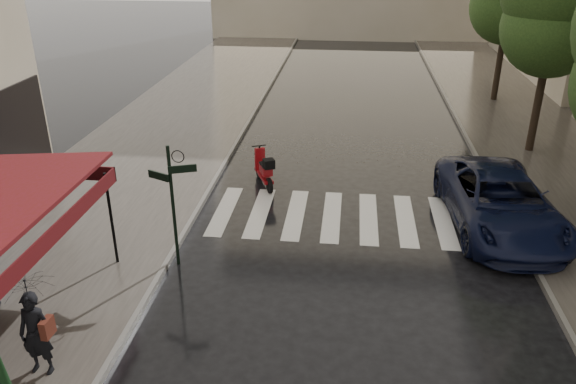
# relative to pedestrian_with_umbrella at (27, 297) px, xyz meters

# --- Properties ---
(ground) EXTENTS (120.00, 120.00, 0.00)m
(ground) POSITION_rel_pedestrian_with_umbrella_xyz_m (2.53, 1.02, -1.75)
(ground) COLOR black
(ground) RESTS_ON ground
(sidewalk_near) EXTENTS (6.00, 60.00, 0.12)m
(sidewalk_near) POSITION_rel_pedestrian_with_umbrella_xyz_m (-1.97, 13.02, -1.69)
(sidewalk_near) COLOR #38332D
(sidewalk_near) RESTS_ON ground
(sidewalk_far) EXTENTS (5.50, 60.00, 0.12)m
(sidewalk_far) POSITION_rel_pedestrian_with_umbrella_xyz_m (12.78, 13.02, -1.69)
(sidewalk_far) COLOR #38332D
(sidewalk_far) RESTS_ON ground
(curb_near) EXTENTS (0.12, 60.00, 0.16)m
(curb_near) POSITION_rel_pedestrian_with_umbrella_xyz_m (1.08, 13.02, -1.68)
(curb_near) COLOR #595651
(curb_near) RESTS_ON ground
(curb_far) EXTENTS (0.12, 60.00, 0.16)m
(curb_far) POSITION_rel_pedestrian_with_umbrella_xyz_m (9.98, 13.02, -1.68)
(curb_far) COLOR #595651
(curb_far) RESTS_ON ground
(crosswalk) EXTENTS (7.85, 3.20, 0.01)m
(crosswalk) POSITION_rel_pedestrian_with_umbrella_xyz_m (5.51, 7.02, -1.75)
(crosswalk) COLOR silver
(crosswalk) RESTS_ON ground
(signpost) EXTENTS (1.17, 0.29, 3.10)m
(signpost) POSITION_rel_pedestrian_with_umbrella_xyz_m (1.34, 4.02, 0.08)
(signpost) COLOR black
(signpost) RESTS_ON ground
(pedestrian_with_umbrella) EXTENTS (1.02, 1.04, 2.45)m
(pedestrian_with_umbrella) POSITION_rel_pedestrian_with_umbrella_xyz_m (0.00, 0.00, 0.00)
(pedestrian_with_umbrella) COLOR black
(pedestrian_with_umbrella) RESTS_ON sidewalk_near
(scooter) EXTENTS (0.92, 1.65, 1.16)m
(scooter) POSITION_rel_pedestrian_with_umbrella_xyz_m (2.73, 8.93, -1.21)
(scooter) COLOR black
(scooter) RESTS_ON ground
(parked_car) EXTENTS (3.00, 5.79, 1.56)m
(parked_car) POSITION_rel_pedestrian_with_umbrella_xyz_m (9.53, 6.88, -0.97)
(parked_car) COLOR black
(parked_car) RESTS_ON ground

